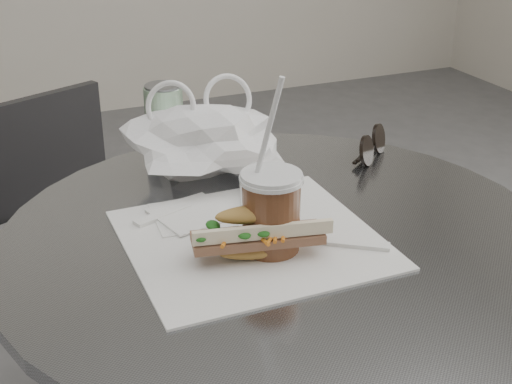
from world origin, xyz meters
name	(u,v)px	position (x,y,z in m)	size (l,w,h in m)	color
chair_far	(93,275)	(-0.16, 0.87, 0.33)	(0.41, 0.43, 0.73)	#2B2B2D
sandwich_paper	(251,239)	(-0.04, 0.19, 0.74)	(0.32, 0.30, 0.00)	white
banh_mi	(257,233)	(-0.06, 0.15, 0.78)	(0.21, 0.12, 0.07)	tan
iced_coffee	(271,211)	(-0.03, 0.16, 0.80)	(0.08, 0.08, 0.23)	brown
sunglasses	(371,147)	(0.25, 0.38, 0.76)	(0.10, 0.09, 0.05)	black
plastic_bag	(205,144)	(-0.03, 0.41, 0.80)	(0.23, 0.18, 0.11)	white
napkin_stack	(192,215)	(-0.10, 0.29, 0.74)	(0.12, 0.12, 0.01)	white
drink_can	(165,120)	(-0.06, 0.53, 0.80)	(0.06, 0.06, 0.12)	#62A968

